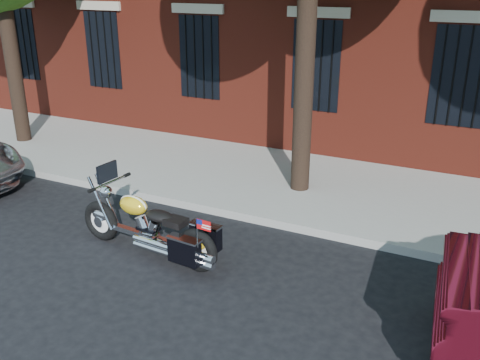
% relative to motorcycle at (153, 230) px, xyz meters
% --- Properties ---
extents(ground, '(120.00, 120.00, 0.00)m').
position_rel_motorcycle_xyz_m(ground, '(0.63, 0.46, -0.47)').
color(ground, black).
rests_on(ground, ground).
extents(curb, '(40.00, 0.16, 0.15)m').
position_rel_motorcycle_xyz_m(curb, '(0.63, 1.84, -0.39)').
color(curb, gray).
rests_on(curb, ground).
extents(sidewalk, '(40.00, 3.60, 0.15)m').
position_rel_motorcycle_xyz_m(sidewalk, '(0.63, 3.72, -0.39)').
color(sidewalk, gray).
rests_on(sidewalk, ground).
extents(motorcycle, '(2.70, 0.90, 1.38)m').
position_rel_motorcycle_xyz_m(motorcycle, '(0.00, 0.00, 0.00)').
color(motorcycle, black).
rests_on(motorcycle, ground).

